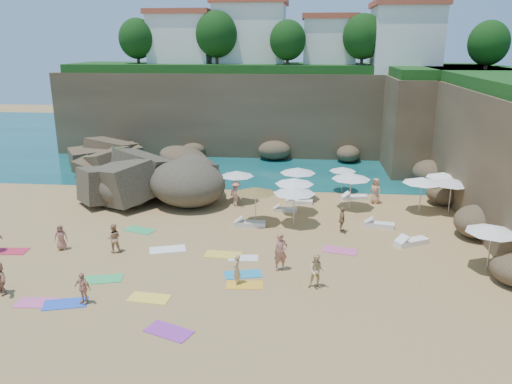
# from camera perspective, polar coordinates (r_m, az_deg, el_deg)

# --- Properties ---
(ground) EXTENTS (120.00, 120.00, 0.00)m
(ground) POSITION_cam_1_polar(r_m,az_deg,el_deg) (28.90, -4.57, -5.40)
(ground) COLOR tan
(ground) RESTS_ON ground
(seawater) EXTENTS (120.00, 120.00, 0.00)m
(seawater) POSITION_cam_1_polar(r_m,az_deg,el_deg) (57.56, 0.72, 5.89)
(seawater) COLOR #0C4751
(seawater) RESTS_ON ground
(cliff_back) EXTENTS (44.00, 8.00, 8.00)m
(cliff_back) POSITION_cam_1_polar(r_m,az_deg,el_deg) (51.85, 2.47, 9.14)
(cliff_back) COLOR brown
(cliff_back) RESTS_ON ground
(cliff_corner) EXTENTS (10.00, 12.00, 8.00)m
(cliff_corner) POSITION_cam_1_polar(r_m,az_deg,el_deg) (48.34, 20.31, 7.57)
(cliff_corner) COLOR brown
(cliff_corner) RESTS_ON ground
(rock_promontory) EXTENTS (12.00, 7.00, 2.00)m
(rock_promontory) POSITION_cam_1_polar(r_m,az_deg,el_deg) (46.51, -14.50, 2.71)
(rock_promontory) COLOR brown
(rock_promontory) RESTS_ON ground
(clifftop_buildings) EXTENTS (28.48, 9.48, 7.00)m
(clifftop_buildings) POSITION_cam_1_polar(r_m,az_deg,el_deg) (52.14, 3.74, 17.14)
(clifftop_buildings) COLOR white
(clifftop_buildings) RESTS_ON cliff_back
(clifftop_trees) EXTENTS (35.60, 23.82, 4.40)m
(clifftop_trees) POSITION_cam_1_polar(r_m,az_deg,el_deg) (45.83, 5.80, 17.17)
(clifftop_trees) COLOR #11380F
(clifftop_trees) RESTS_ON ground
(marina_masts) EXTENTS (3.10, 0.10, 6.00)m
(marina_masts) POSITION_cam_1_polar(r_m,az_deg,el_deg) (60.77, -15.15, 8.76)
(marina_masts) COLOR white
(marina_masts) RESTS_ON ground
(rock_outcrop) EXTENTS (9.24, 7.62, 3.29)m
(rock_outcrop) POSITION_cam_1_polar(r_m,az_deg,el_deg) (37.31, -11.63, -0.53)
(rock_outcrop) COLOR brown
(rock_outcrop) RESTS_ON ground
(flag_pole) EXTENTS (0.73, 0.07, 3.72)m
(flag_pole) POSITION_cam_1_polar(r_m,az_deg,el_deg) (37.46, -15.81, 3.02)
(flag_pole) COLOR silver
(flag_pole) RESTS_ON ground
(parasol_0) EXTENTS (2.38, 2.38, 2.25)m
(parasol_0) POSITION_cam_1_polar(r_m,az_deg,el_deg) (34.89, -2.21, 2.13)
(parasol_0) COLOR silver
(parasol_0) RESTS_ON ground
(parasol_1) EXTENTS (2.52, 2.52, 2.38)m
(parasol_1) POSITION_cam_1_polar(r_m,az_deg,el_deg) (35.35, 4.81, 2.49)
(parasol_1) COLOR silver
(parasol_1) RESTS_ON ground
(parasol_2) EXTENTS (2.01, 2.01, 1.91)m
(parasol_2) POSITION_cam_1_polar(r_m,az_deg,el_deg) (37.92, 9.88, 2.59)
(parasol_2) COLOR silver
(parasol_2) RESTS_ON ground
(parasol_3) EXTENTS (2.35, 2.35, 2.22)m
(parasol_3) POSITION_cam_1_polar(r_m,az_deg,el_deg) (36.95, 20.61, 1.84)
(parasol_3) COLOR silver
(parasol_3) RESTS_ON ground
(parasol_4) EXTENTS (2.53, 2.53, 2.39)m
(parasol_4) POSITION_cam_1_polar(r_m,az_deg,el_deg) (34.44, 18.45, 1.29)
(parasol_4) COLOR silver
(parasol_4) RESTS_ON ground
(parasol_5) EXTENTS (2.61, 2.61, 2.47)m
(parasol_5) POSITION_cam_1_polar(r_m,az_deg,el_deg) (33.99, 10.82, 1.79)
(parasol_5) COLOR silver
(parasol_5) RESTS_ON ground
(parasol_6) EXTENTS (2.49, 2.49, 2.36)m
(parasol_6) POSITION_cam_1_polar(r_m,az_deg,el_deg) (30.56, -0.04, 0.20)
(parasol_6) COLOR silver
(parasol_6) RESTS_ON ground
(parasol_7) EXTENTS (2.57, 2.57, 2.43)m
(parasol_7) POSITION_cam_1_polar(r_m,az_deg,el_deg) (30.36, 4.41, 0.18)
(parasol_7) COLOR silver
(parasol_7) RESTS_ON ground
(parasol_8) EXTENTS (2.54, 2.54, 2.41)m
(parasol_8) POSITION_cam_1_polar(r_m,az_deg,el_deg) (34.77, 21.49, 1.14)
(parasol_8) COLOR silver
(parasol_8) RESTS_ON ground
(parasol_9) EXTENTS (2.54, 2.54, 2.40)m
(parasol_9) POSITION_cam_1_polar(r_m,az_deg,el_deg) (32.51, 4.41, 1.25)
(parasol_9) COLOR silver
(parasol_9) RESTS_ON ground
(parasol_11) EXTENTS (2.53, 2.53, 2.39)m
(parasol_11) POSITION_cam_1_polar(r_m,az_deg,el_deg) (26.81, 25.42, -3.83)
(parasol_11) COLOR silver
(parasol_11) RESTS_ON ground
(lounger_0) EXTENTS (1.60, 0.57, 0.25)m
(lounger_0) POSITION_cam_1_polar(r_m,az_deg,el_deg) (33.40, 3.35, -2.04)
(lounger_0) COLOR silver
(lounger_0) RESTS_ON ground
(lounger_1) EXTENTS (1.95, 1.06, 0.29)m
(lounger_1) POSITION_cam_1_polar(r_m,az_deg,el_deg) (36.56, 11.17, -0.63)
(lounger_1) COLOR white
(lounger_1) RESTS_ON ground
(lounger_2) EXTENTS (1.86, 0.67, 0.29)m
(lounger_2) POSITION_cam_1_polar(r_m,az_deg,el_deg) (35.02, 4.97, -1.14)
(lounger_2) COLOR white
(lounger_2) RESTS_ON ground
(lounger_3) EXTENTS (1.94, 0.70, 0.30)m
(lounger_3) POSITION_cam_1_polar(r_m,az_deg,el_deg) (30.74, -0.70, -3.66)
(lounger_3) COLOR silver
(lounger_3) RESTS_ON ground
(lounger_4) EXTENTS (1.87, 0.89, 0.28)m
(lounger_4) POSITION_cam_1_polar(r_m,az_deg,el_deg) (31.52, 13.90, -3.66)
(lounger_4) COLOR white
(lounger_4) RESTS_ON ground
(lounger_5) EXTENTS (2.04, 1.53, 0.31)m
(lounger_5) POSITION_cam_1_polar(r_m,az_deg,el_deg) (29.34, 17.37, -5.48)
(lounger_5) COLOR white
(lounger_5) RESTS_ON ground
(towel_0) EXTENTS (2.03, 1.41, 0.03)m
(towel_0) POSITION_cam_1_polar(r_m,az_deg,el_deg) (23.61, -20.95, -11.84)
(towel_0) COLOR blue
(towel_0) RESTS_ON ground
(towel_1) EXTENTS (1.87, 1.03, 0.03)m
(towel_1) POSITION_cam_1_polar(r_m,az_deg,el_deg) (24.15, -23.72, -11.51)
(towel_1) COLOR #DD569A
(towel_1) RESTS_ON ground
(towel_3) EXTENTS (1.99, 1.34, 0.03)m
(towel_3) POSITION_cam_1_polar(r_m,az_deg,el_deg) (25.27, -17.09, -9.49)
(towel_3) COLOR #35BB5D
(towel_3) RESTS_ON ground
(towel_4) EXTENTS (1.88, 1.06, 0.03)m
(towel_4) POSITION_cam_1_polar(r_m,az_deg,el_deg) (23.04, -12.11, -11.77)
(towel_4) COLOR #FFE443
(towel_4) RESTS_ON ground
(towel_5) EXTENTS (2.14, 1.53, 0.03)m
(towel_5) POSITION_cam_1_polar(r_m,az_deg,el_deg) (27.83, -10.07, -6.48)
(towel_5) COLOR white
(towel_5) RESTS_ON ground
(towel_6) EXTENTS (2.08, 1.56, 0.03)m
(towel_6) POSITION_cam_1_polar(r_m,az_deg,el_deg) (20.56, -9.94, -15.41)
(towel_6) COLOR purple
(towel_6) RESTS_ON ground
(towel_7) EXTENTS (1.89, 1.05, 0.03)m
(towel_7) POSITION_cam_1_polar(r_m,az_deg,el_deg) (30.27, -26.30, -6.09)
(towel_7) COLOR #C72340
(towel_7) RESTS_ON ground
(towel_8) EXTENTS (1.98, 1.34, 0.03)m
(towel_8) POSITION_cam_1_polar(r_m,az_deg,el_deg) (24.65, -1.50, -9.39)
(towel_8) COLOR #248FC2
(towel_8) RESTS_ON ground
(towel_9) EXTENTS (2.04, 1.36, 0.03)m
(towel_9) POSITION_cam_1_polar(r_m,az_deg,el_deg) (27.65, 9.57, -6.61)
(towel_9) COLOR #DB558F
(towel_9) RESTS_ON ground
(towel_10) EXTENTS (1.77, 1.00, 0.03)m
(towel_10) POSITION_cam_1_polar(r_m,az_deg,el_deg) (23.66, -1.32, -10.57)
(towel_10) COLOR yellow
(towel_10) RESTS_ON ground
(towel_11) EXTENTS (2.04, 1.48, 0.03)m
(towel_11) POSITION_cam_1_polar(r_m,az_deg,el_deg) (30.92, -13.16, -4.26)
(towel_11) COLOR #33B562
(towel_11) RESTS_ON ground
(towel_12) EXTENTS (1.97, 1.06, 0.03)m
(towel_12) POSITION_cam_1_polar(r_m,az_deg,el_deg) (26.83, -3.79, -7.15)
(towel_12) COLOR yellow
(towel_12) RESTS_ON ground
(towel_13) EXTENTS (1.63, 0.92, 0.03)m
(towel_13) POSITION_cam_1_polar(r_m,az_deg,el_deg) (26.40, -1.47, -7.54)
(towel_13) COLOR white
(towel_13) RESTS_ON ground
(person_stand_1) EXTENTS (0.92, 0.80, 1.61)m
(person_stand_1) POSITION_cam_1_polar(r_m,az_deg,el_deg) (27.87, -15.94, -5.10)
(person_stand_1) COLOR tan
(person_stand_1) RESTS_ON ground
(person_stand_2) EXTENTS (1.15, 1.13, 1.77)m
(person_stand_2) POSITION_cam_1_polar(r_m,az_deg,el_deg) (34.28, -2.30, -0.19)
(person_stand_2) COLOR tan
(person_stand_2) RESTS_ON ground
(person_stand_3) EXTENTS (0.43, 0.93, 1.56)m
(person_stand_3) POSITION_cam_1_polar(r_m,az_deg,el_deg) (29.99, 9.80, -3.16)
(person_stand_3) COLOR #9C794E
(person_stand_3) RESTS_ON ground
(person_stand_4) EXTENTS (0.98, 0.96, 1.82)m
(person_stand_4) POSITION_cam_1_polar(r_m,az_deg,el_deg) (35.84, 13.50, 0.15)
(person_stand_4) COLOR tan
(person_stand_4) RESTS_ON ground
(person_stand_5) EXTENTS (1.54, 0.67, 1.60)m
(person_stand_5) POSITION_cam_1_polar(r_m,az_deg,el_deg) (38.89, -16.50, 1.05)
(person_stand_5) COLOR tan
(person_stand_5) RESTS_ON ground
(person_stand_6) EXTENTS (0.46, 0.61, 1.49)m
(person_stand_6) POSITION_cam_1_polar(r_m,az_deg,el_deg) (23.45, -2.24, -8.84)
(person_stand_6) COLOR tan
(person_stand_6) RESTS_ON ground
(person_lie_1) EXTENTS (1.22, 1.60, 0.35)m
(person_lie_1) POSITION_cam_1_polar(r_m,az_deg,el_deg) (23.31, -19.07, -11.57)
(person_lie_1) COLOR tan
(person_lie_1) RESTS_ON ground
(person_lie_2) EXTENTS (1.12, 1.56, 0.38)m
(person_lie_2) POSITION_cam_1_polar(r_m,az_deg,el_deg) (29.34, -21.30, -5.81)
(person_lie_2) COLOR #A16150
(person_lie_2) RESTS_ON ground
(person_lie_3) EXTENTS (1.99, 2.03, 0.41)m
(person_lie_3) POSITION_cam_1_polar(r_m,az_deg,el_deg) (25.55, -27.11, -9.92)
(person_lie_3) COLOR tan
(person_lie_3) RESTS_ON ground
(person_lie_4) EXTENTS (1.31, 2.02, 0.45)m
(person_lie_4) POSITION_cam_1_polar(r_m,az_deg,el_deg) (25.03, 2.81, -8.43)
(person_lie_4) COLOR #A66653
(person_lie_4) RESTS_ON ground
(person_lie_5) EXTENTS (0.81, 1.64, 0.62)m
(person_lie_5) POSITION_cam_1_polar(r_m,az_deg,el_deg) (23.46, 6.93, -10.15)
(person_lie_5) COLOR #E6C282
(person_lie_5) RESTS_ON ground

